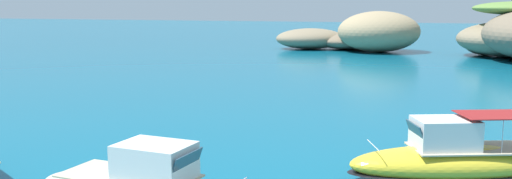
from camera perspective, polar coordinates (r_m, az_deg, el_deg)
The scene contains 2 objects.
islet_small at distance 84.79m, azimuth 10.52°, elevation 5.43°, with size 25.50×16.83×5.90m.
motorboat_yellow at distance 23.75m, azimuth 19.45°, elevation -6.78°, with size 8.93×5.51×2.69m.
Camera 1 is at (11.19, -9.56, 7.03)m, focal length 39.20 mm.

